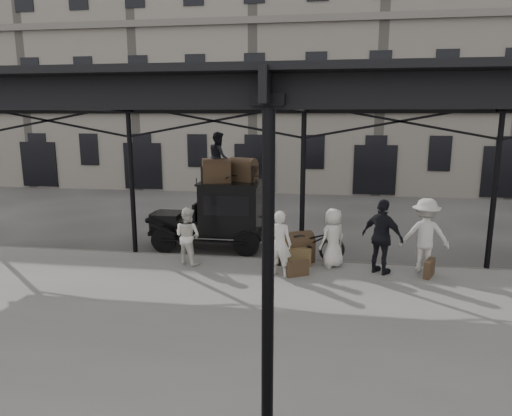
{
  "coord_description": "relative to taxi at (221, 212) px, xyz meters",
  "views": [
    {
      "loc": [
        0.58,
        -10.55,
        4.19
      ],
      "look_at": [
        -1.25,
        1.6,
        1.7
      ],
      "focal_mm": 32.0,
      "sensor_mm": 36.0,
      "label": 1
    }
  ],
  "objects": [
    {
      "name": "platform",
      "position": [
        2.61,
        -5.24,
        -1.13
      ],
      "size": [
        28.0,
        8.0,
        0.15
      ],
      "primitive_type": "cube",
      "color": "slate",
      "rests_on": "ground"
    },
    {
      "name": "steamer_trunk_roof_near",
      "position": [
        -0.08,
        -0.25,
        1.29
      ],
      "size": [
        0.97,
        0.76,
        0.62
      ],
      "primitive_type": null,
      "rotation": [
        0.0,
        0.0,
        0.32
      ],
      "color": "#493822",
      "rests_on": "taxi"
    },
    {
      "name": "taxi",
      "position": [
        0.0,
        0.0,
        0.0
      ],
      "size": [
        3.65,
        1.55,
        2.18
      ],
      "color": "black",
      "rests_on": "ground"
    },
    {
      "name": "bicycle",
      "position": [
        2.77,
        -1.5,
        -0.49
      ],
      "size": [
        2.24,
        1.16,
        1.12
      ],
      "primitive_type": "imported",
      "rotation": [
        0.0,
        0.0,
        1.77
      ],
      "color": "black",
      "rests_on": "platform"
    },
    {
      "name": "porter_official",
      "position": [
        4.72,
        -2.1,
        -0.07
      ],
      "size": [
        1.21,
        1.07,
        1.96
      ],
      "primitive_type": "imported",
      "rotation": [
        0.0,
        0.0,
        2.5
      ],
      "color": "black",
      "rests_on": "platform"
    },
    {
      "name": "porter_right",
      "position": [
        5.85,
        -1.7,
        -0.08
      ],
      "size": [
        1.29,
        0.78,
        1.95
      ],
      "primitive_type": "imported",
      "rotation": [
        0.0,
        0.0,
        3.1
      ],
      "color": "beige",
      "rests_on": "platform"
    },
    {
      "name": "suitcase_upright",
      "position": [
        5.92,
        -2.17,
        -0.83
      ],
      "size": [
        0.39,
        0.61,
        0.45
      ],
      "primitive_type": "cube",
      "rotation": [
        0.0,
        0.0,
        -0.44
      ],
      "color": "#493822",
      "rests_on": "platform"
    },
    {
      "name": "suitcase_flat",
      "position": [
        2.59,
        -2.63,
        -0.85
      ],
      "size": [
        0.59,
        0.43,
        0.4
      ],
      "primitive_type": "cube",
      "rotation": [
        0.0,
        0.0,
        0.52
      ],
      "color": "#493822",
      "rests_on": "platform"
    },
    {
      "name": "porter_midleft",
      "position": [
        -0.49,
        -2.06,
        -0.26
      ],
      "size": [
        0.94,
        0.85,
        1.59
      ],
      "primitive_type": "imported",
      "rotation": [
        0.0,
        0.0,
        2.75
      ],
      "color": "silver",
      "rests_on": "platform"
    },
    {
      "name": "ground",
      "position": [
        2.61,
        -3.24,
        -1.2
      ],
      "size": [
        120.0,
        120.0,
        0.0
      ],
      "primitive_type": "plane",
      "color": "#383533",
      "rests_on": "ground"
    },
    {
      "name": "canopy",
      "position": [
        2.61,
        -4.96,
        3.39
      ],
      "size": [
        22.5,
        9.0,
        4.74
      ],
      "color": "black",
      "rests_on": "ground"
    },
    {
      "name": "porter_left",
      "position": [
        2.12,
        -2.67,
        -0.2
      ],
      "size": [
        0.7,
        0.55,
        1.71
      ],
      "primitive_type": "imported",
      "rotation": [
        0.0,
        0.0,
        2.9
      ],
      "color": "silver",
      "rests_on": "platform"
    },
    {
      "name": "steamer_trunk_roof_far",
      "position": [
        0.67,
        0.2,
        1.28
      ],
      "size": [
        0.96,
        0.76,
        0.61
      ],
      "primitive_type": null,
      "rotation": [
        0.0,
        0.0,
        -0.35
      ],
      "color": "#493822",
      "rests_on": "taxi"
    },
    {
      "name": "building_frontage",
      "position": [
        2.61,
        14.76,
        5.8
      ],
      "size": [
        64.0,
        8.0,
        14.0
      ],
      "primitive_type": "cube",
      "color": "slate",
      "rests_on": "ground"
    },
    {
      "name": "steamer_trunk_platform",
      "position": [
        2.44,
        -1.45,
        -0.69
      ],
      "size": [
        1.16,
        1.03,
        0.72
      ],
      "primitive_type": null,
      "rotation": [
        0.0,
        0.0,
        0.54
      ],
      "color": "#493822",
      "rests_on": "platform"
    },
    {
      "name": "porter_roof",
      "position": [
        -0.03,
        -0.1,
        1.75
      ],
      "size": [
        0.79,
        0.89,
        1.54
      ],
      "primitive_type": "imported",
      "rotation": [
        0.0,
        0.0,
        1.9
      ],
      "color": "black",
      "rests_on": "taxi"
    },
    {
      "name": "wicker_hamper",
      "position": [
        2.55,
        -1.74,
        -0.8
      ],
      "size": [
        0.71,
        0.61,
        0.5
      ],
      "primitive_type": "cube",
      "rotation": [
        0.0,
        0.0,
        0.3
      ],
      "color": "brown",
      "rests_on": "platform"
    },
    {
      "name": "porter_centre",
      "position": [
        3.48,
        -1.7,
        -0.25
      ],
      "size": [
        0.93,
        0.91,
        1.61
      ],
      "primitive_type": "imported",
      "rotation": [
        0.0,
        0.0,
        3.87
      ],
      "color": "beige",
      "rests_on": "platform"
    }
  ]
}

